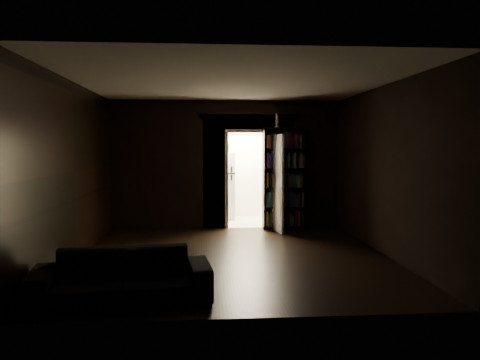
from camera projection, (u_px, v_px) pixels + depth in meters
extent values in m
plane|color=black|center=(233.00, 257.00, 7.59)|extent=(5.50, 5.50, 0.00)
cube|color=black|center=(170.00, 165.00, 10.19)|extent=(2.55, 0.10, 2.80)
cube|color=black|center=(303.00, 164.00, 10.41)|extent=(1.55, 0.10, 2.80)
cube|color=black|center=(248.00, 117.00, 10.25)|extent=(0.90, 0.10, 0.70)
cube|color=black|center=(74.00, 171.00, 7.31)|extent=(0.02, 5.50, 2.80)
cube|color=black|center=(385.00, 170.00, 7.68)|extent=(0.02, 5.50, 2.80)
cube|color=black|center=(249.00, 184.00, 4.76)|extent=(5.00, 0.02, 2.80)
cube|color=beige|center=(233.00, 83.00, 7.40)|extent=(5.00, 5.50, 0.02)
cube|color=white|center=(249.00, 180.00, 10.28)|extent=(1.04, 0.06, 2.17)
cube|color=beige|center=(245.00, 223.00, 11.27)|extent=(2.20, 1.80, 0.10)
cube|color=beige|center=(242.00, 170.00, 12.02)|extent=(2.20, 0.10, 2.40)
cube|color=beige|center=(201.00, 172.00, 11.10)|extent=(0.10, 1.60, 2.40)
cube|color=beige|center=(288.00, 171.00, 11.25)|extent=(0.10, 1.60, 2.40)
cube|color=beige|center=(245.00, 119.00, 11.09)|extent=(2.20, 1.80, 0.10)
cube|color=#C56A78|center=(243.00, 130.00, 11.89)|extent=(2.00, 0.04, 0.26)
imported|color=black|center=(123.00, 268.00, 5.38)|extent=(2.10, 1.12, 0.77)
cube|color=black|center=(284.00, 179.00, 10.15)|extent=(0.92, 0.37, 2.20)
cube|color=silver|center=(220.00, 186.00, 11.62)|extent=(0.92, 0.88, 1.65)
cube|color=white|center=(276.00, 183.00, 9.90)|extent=(0.20, 0.85, 2.05)
cube|color=white|center=(277.00, 120.00, 10.04)|extent=(0.14, 0.14, 0.32)
cube|color=black|center=(219.00, 147.00, 11.52)|extent=(0.67, 0.27, 0.27)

